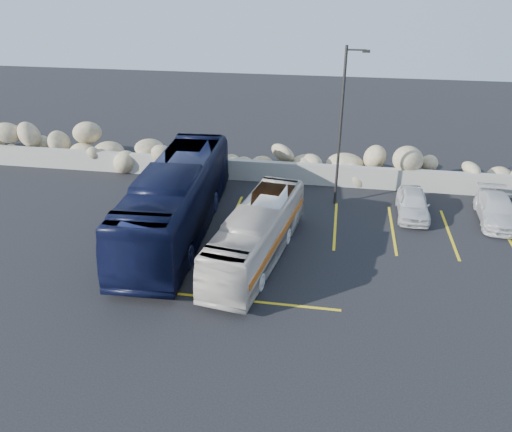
% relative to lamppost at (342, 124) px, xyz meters
% --- Properties ---
extents(ground, '(90.00, 90.00, 0.00)m').
position_rel_lamppost_xyz_m(ground, '(-2.56, -9.50, -4.30)').
color(ground, black).
rests_on(ground, ground).
extents(seawall, '(60.00, 0.40, 1.20)m').
position_rel_lamppost_xyz_m(seawall, '(-2.56, 2.50, -3.70)').
color(seawall, gray).
rests_on(seawall, ground).
extents(riprap_pile, '(54.00, 2.80, 2.60)m').
position_rel_lamppost_xyz_m(riprap_pile, '(-2.56, 3.70, -3.00)').
color(riprap_pile, '#9A8B65').
rests_on(riprap_pile, ground).
extents(parking_lines, '(18.16, 9.36, 0.01)m').
position_rel_lamppost_xyz_m(parking_lines, '(2.09, -3.93, -4.29)').
color(parking_lines, gold).
rests_on(parking_lines, ground).
extents(lamppost, '(1.14, 0.18, 8.00)m').
position_rel_lamppost_xyz_m(lamppost, '(0.00, 0.00, 0.00)').
color(lamppost, '#2A2825').
rests_on(lamppost, ground).
extents(vintage_bus, '(3.26, 8.66, 2.35)m').
position_rel_lamppost_xyz_m(vintage_bus, '(-3.19, -6.18, -3.12)').
color(vintage_bus, beige).
rests_on(vintage_bus, ground).
extents(tour_coach, '(3.37, 11.99, 3.31)m').
position_rel_lamppost_xyz_m(tour_coach, '(-7.24, -4.34, -2.64)').
color(tour_coach, black).
rests_on(tour_coach, ground).
extents(car_a, '(1.61, 3.76, 1.27)m').
position_rel_lamppost_xyz_m(car_a, '(3.79, -0.76, -3.66)').
color(car_a, silver).
rests_on(car_a, ground).
extents(car_c, '(1.97, 4.27, 1.21)m').
position_rel_lamppost_xyz_m(car_c, '(7.77, -0.74, -3.69)').
color(car_c, silver).
rests_on(car_c, ground).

